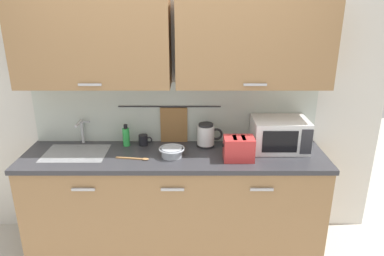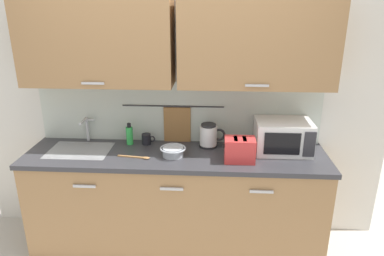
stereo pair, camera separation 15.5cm
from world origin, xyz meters
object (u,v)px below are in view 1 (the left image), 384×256
object	(u,v)px
dish_soap_bottle	(128,136)
microwave	(281,134)
mug_by_kettle	(232,143)
wooden_spoon	(138,158)
mug_near_sink	(145,140)
electric_kettle	(208,135)
toaster	(240,149)
mixing_bowl	(173,151)

from	to	relation	value
dish_soap_bottle	microwave	bearing A→B (deg)	-3.31
mug_by_kettle	wooden_spoon	world-z (taller)	mug_by_kettle
dish_soap_bottle	mug_near_sink	distance (m)	0.16
microwave	electric_kettle	distance (m)	0.63
wooden_spoon	mug_by_kettle	bearing A→B (deg)	16.11
electric_kettle	mug_near_sink	bearing A→B (deg)	177.69
dish_soap_bottle	mug_by_kettle	xyz separation A→B (m)	(0.91, -0.06, -0.04)
electric_kettle	dish_soap_bottle	bearing A→B (deg)	179.07
mug_near_sink	mug_by_kettle	xyz separation A→B (m)	(0.76, -0.07, 0.00)
dish_soap_bottle	toaster	xyz separation A→B (m)	(0.95, -0.29, 0.01)
microwave	wooden_spoon	distance (m)	1.22
microwave	mug_by_kettle	world-z (taller)	microwave
mug_near_sink	microwave	bearing A→B (deg)	-4.26
dish_soap_bottle	toaster	distance (m)	1.00
microwave	dish_soap_bottle	distance (m)	1.33
wooden_spoon	microwave	bearing A→B (deg)	10.11
mixing_bowl	toaster	size ratio (longest dim) A/B	0.84
toaster	wooden_spoon	size ratio (longest dim) A/B	0.93
microwave	dish_soap_bottle	size ratio (longest dim) A/B	2.35
microwave	electric_kettle	size ratio (longest dim) A/B	2.03
mug_by_kettle	mixing_bowl	bearing A→B (deg)	-161.00
electric_kettle	wooden_spoon	bearing A→B (deg)	-154.15
mixing_bowl	wooden_spoon	size ratio (longest dim) A/B	0.77
dish_soap_bottle	mug_near_sink	world-z (taller)	dish_soap_bottle
electric_kettle	mug_by_kettle	bearing A→B (deg)	-13.84
wooden_spoon	mixing_bowl	bearing A→B (deg)	10.81
microwave	mug_by_kettle	bearing A→B (deg)	178.13
toaster	mug_near_sink	bearing A→B (deg)	159.26
mug_near_sink	toaster	distance (m)	0.86
mug_near_sink	wooden_spoon	world-z (taller)	mug_near_sink
dish_soap_bottle	toaster	bearing A→B (deg)	-17.10
mug_by_kettle	mug_near_sink	bearing A→B (deg)	174.46
microwave	mug_near_sink	bearing A→B (deg)	175.74
mixing_bowl	microwave	bearing A→B (deg)	9.89
microwave	wooden_spoon	bearing A→B (deg)	-169.89
mug_by_kettle	wooden_spoon	xyz separation A→B (m)	(-0.78, -0.23, -0.04)
microwave	mug_by_kettle	size ratio (longest dim) A/B	3.83
mixing_bowl	toaster	bearing A→B (deg)	-6.05
microwave	dish_soap_bottle	world-z (taller)	microwave
toaster	wooden_spoon	distance (m)	0.83
toaster	mug_by_kettle	xyz separation A→B (m)	(-0.04, 0.23, -0.05)
electric_kettle	mixing_bowl	distance (m)	0.37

